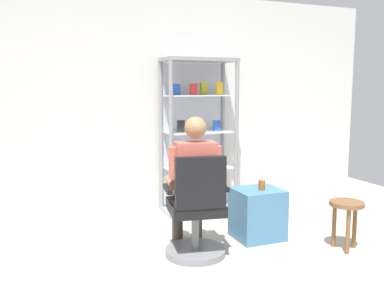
% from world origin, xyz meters
% --- Properties ---
extents(back_wall, '(6.00, 0.10, 2.70)m').
position_xyz_m(back_wall, '(0.00, 3.00, 1.35)').
color(back_wall, silver).
rests_on(back_wall, ground).
extents(display_cabinet_main, '(0.90, 0.45, 1.90)m').
position_xyz_m(display_cabinet_main, '(0.40, 2.76, 0.97)').
color(display_cabinet_main, gray).
rests_on(display_cabinet_main, ground).
extents(office_chair, '(0.60, 0.56, 0.96)m').
position_xyz_m(office_chair, '(-0.18, 1.33, 0.39)').
color(office_chair, slate).
rests_on(office_chair, ground).
extents(seated_shopkeeper, '(0.53, 0.60, 1.29)m').
position_xyz_m(seated_shopkeeper, '(-0.15, 1.49, 0.71)').
color(seated_shopkeeper, '#3F382D').
rests_on(seated_shopkeeper, ground).
extents(storage_crate, '(0.47, 0.42, 0.52)m').
position_xyz_m(storage_crate, '(0.59, 1.56, 0.26)').
color(storage_crate, teal).
rests_on(storage_crate, ground).
extents(tea_glass, '(0.07, 0.07, 0.10)m').
position_xyz_m(tea_glass, '(0.61, 1.52, 0.57)').
color(tea_glass, brown).
rests_on(tea_glass, storage_crate).
extents(wooden_stool, '(0.32, 0.32, 0.47)m').
position_xyz_m(wooden_stool, '(1.22, 0.99, 0.37)').
color(wooden_stool, brown).
rests_on(wooden_stool, ground).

